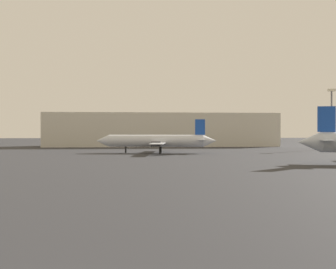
{
  "coord_description": "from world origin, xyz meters",
  "views": [
    {
      "loc": [
        3.09,
        -9.18,
        5.29
      ],
      "look_at": [
        6.93,
        39.44,
        4.93
      ],
      "focal_mm": 38.63,
      "sensor_mm": 36.0,
      "label": 1
    }
  ],
  "objects": [
    {
      "name": "airplane_distant",
      "position": [
        7.31,
        80.55,
        3.04
      ],
      "size": [
        30.26,
        23.64,
        8.38
      ],
      "rotation": [
        0.0,
        0.0,
        3.0
      ],
      "color": "silver",
      "rests_on": "ground_plane"
    },
    {
      "name": "light_mast_right",
      "position": [
        61.2,
        96.04,
        10.43
      ],
      "size": [
        2.4,
        0.5,
        18.36
      ],
      "color": "slate",
      "rests_on": "ground_plane"
    },
    {
      "name": "terminal_building",
      "position": [
        11.45,
        124.39,
        6.0
      ],
      "size": [
        83.05,
        18.47,
        11.99
      ],
      "primitive_type": "cube",
      "color": "beige",
      "rests_on": "ground_plane"
    }
  ]
}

